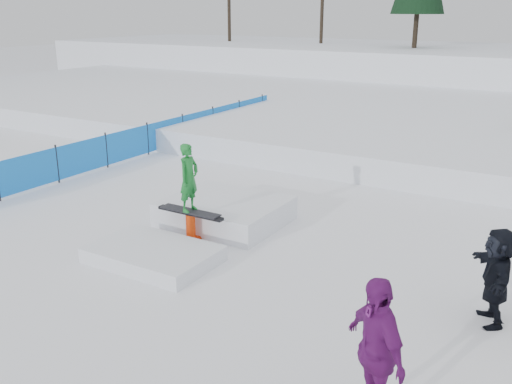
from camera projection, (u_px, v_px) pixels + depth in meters
The scene contains 7 objects.
ground at pixel (179, 271), 10.70m from camera, with size 120.00×120.00×0.00m, color white.
snow_berm at pixel (484, 69), 34.82m from camera, with size 60.00×14.00×2.40m, color white.
snow_midrise at pixel (419, 118), 23.64m from camera, with size 50.00×18.00×0.80m, color white.
safety_fence at pixel (148, 139), 19.10m from camera, with size 0.05×16.00×1.10m.
spectator_purple at pixel (375, 351), 6.57m from camera, with size 1.10×0.46×1.87m, color #6A176C.
spectator_dark at pixel (496, 276), 8.74m from camera, with size 1.47×0.47×1.58m, color black.
jib_rail_feature at pixel (207, 219), 12.48m from camera, with size 2.60×4.40×2.11m.
Camera 1 is at (6.25, -7.59, 4.70)m, focal length 40.00 mm.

